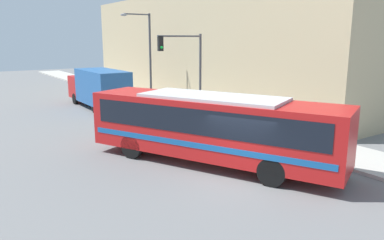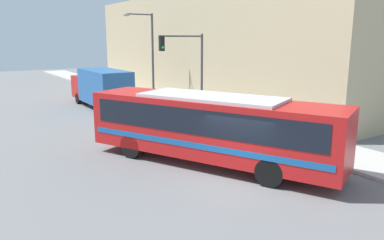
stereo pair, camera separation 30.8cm
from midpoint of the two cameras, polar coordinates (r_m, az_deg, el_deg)
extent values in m
plane|color=slate|center=(14.77, 7.74, -9.27)|extent=(120.00, 120.00, 0.00)
cube|color=#B7B2A8|center=(34.35, -6.41, 3.29)|extent=(3.34, 70.00, 0.15)
cube|color=tan|center=(34.36, 2.30, 11.02)|extent=(6.00, 33.33, 9.29)
cube|color=red|center=(16.17, 3.41, -0.99)|extent=(7.22, 11.36, 2.45)
cube|color=black|center=(16.08, 3.43, 0.53)|extent=(6.87, 10.56, 1.05)
cube|color=#19599E|center=(16.30, 3.38, -2.83)|extent=(7.06, 10.97, 0.24)
cube|color=silver|center=(15.93, 3.46, 3.47)|extent=(4.84, 6.66, 0.16)
cylinder|color=black|center=(19.21, -4.31, -2.37)|extent=(0.72, 1.11, 1.10)
cylinder|color=black|center=(17.45, -8.75, -4.00)|extent=(0.72, 1.11, 1.10)
cylinder|color=black|center=(16.39, 15.02, -5.35)|extent=(0.72, 1.11, 1.10)
cylinder|color=black|center=(14.29, 12.33, -7.84)|extent=(0.72, 1.11, 1.10)
cube|color=#265999|center=(29.80, -12.84, 4.94)|extent=(2.42, 5.87, 2.59)
cube|color=#B21919|center=(33.67, -15.26, 4.98)|extent=(2.30, 2.28, 1.83)
cylinder|color=black|center=(33.10, -16.70, 3.17)|extent=(0.25, 0.90, 0.90)
cylinder|color=black|center=(28.62, -13.93, 1.96)|extent=(0.25, 0.90, 0.90)
cylinder|color=red|center=(20.30, 12.57, -2.29)|extent=(0.23, 0.23, 0.49)
sphere|color=red|center=(20.23, 12.61, -1.42)|extent=(0.22, 0.22, 0.22)
cylinder|color=red|center=(20.21, 12.83, -2.29)|extent=(0.10, 0.14, 0.10)
cylinder|color=#47474C|center=(25.10, 1.86, 6.63)|extent=(0.16, 0.16, 5.56)
cylinder|color=#47474C|center=(24.09, -1.30, 12.66)|extent=(3.20, 0.11, 0.11)
cube|color=black|center=(23.38, -4.26, 11.54)|extent=(0.30, 0.24, 0.90)
sphere|color=#19D83F|center=(23.26, -4.08, 10.98)|extent=(0.18, 0.18, 0.18)
cylinder|color=#47474C|center=(24.60, 2.77, 1.13)|extent=(0.06, 0.06, 0.99)
cylinder|color=#4C4C51|center=(24.49, 2.79, 2.52)|extent=(0.14, 0.14, 0.22)
cylinder|color=#47474C|center=(31.25, -5.70, 9.22)|extent=(0.18, 0.18, 7.23)
cylinder|color=#47474C|center=(30.77, -7.73, 15.68)|extent=(2.20, 0.11, 0.11)
ellipsoid|color=gray|center=(30.31, -9.67, 15.52)|extent=(0.56, 0.28, 0.20)
camera|label=1|loc=(0.15, -89.54, 0.10)|focal=35.00mm
camera|label=2|loc=(0.15, 90.46, -0.10)|focal=35.00mm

